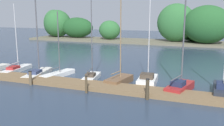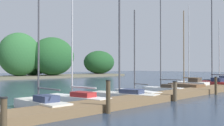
{
  "view_description": "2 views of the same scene",
  "coord_description": "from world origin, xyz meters",
  "px_view_note": "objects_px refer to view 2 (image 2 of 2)",
  "views": [
    {
      "loc": [
        10.47,
        -4.1,
        5.45
      ],
      "look_at": [
        3.66,
        13.51,
        1.74
      ],
      "focal_mm": 39.66,
      "sensor_mm": 36.0,
      "label": 1
    },
    {
      "loc": [
        -15.2,
        3.43,
        1.94
      ],
      "look_at": [
        -3.57,
        14.75,
        2.17
      ],
      "focal_mm": 41.81,
      "sensor_mm": 36.0,
      "label": 2
    }
  ],
  "objects_px": {
    "sailboat_4": "(136,92)",
    "mooring_piling_3": "(216,86)",
    "sailboat_7": "(190,84)",
    "sailboat_6": "(185,86)",
    "sailboat_5": "(162,88)",
    "sailboat_8": "(213,82)",
    "mooring_piling_0": "(4,115)",
    "sailboat_9": "(221,82)",
    "mooring_piling_1": "(108,96)",
    "sailboat_3": "(122,93)",
    "mooring_piling_2": "(175,91)",
    "sailboat_1": "(40,102)",
    "sailboat_2": "(75,98)"
  },
  "relations": [
    {
      "from": "sailboat_6",
      "to": "mooring_piling_3",
      "type": "bearing_deg",
      "value": 165.46
    },
    {
      "from": "sailboat_3",
      "to": "sailboat_5",
      "type": "xyz_separation_m",
      "value": [
        5.12,
        0.54,
        -0.03
      ]
    },
    {
      "from": "sailboat_7",
      "to": "sailboat_6",
      "type": "bearing_deg",
      "value": 101.29
    },
    {
      "from": "sailboat_1",
      "to": "sailboat_9",
      "type": "bearing_deg",
      "value": -88.2
    },
    {
      "from": "sailboat_6",
      "to": "mooring_piling_1",
      "type": "xyz_separation_m",
      "value": [
        -11.71,
        -2.91,
        0.35
      ]
    },
    {
      "from": "sailboat_4",
      "to": "sailboat_6",
      "type": "height_order",
      "value": "sailboat_6"
    },
    {
      "from": "sailboat_1",
      "to": "mooring_piling_2",
      "type": "relative_size",
      "value": 6.59
    },
    {
      "from": "sailboat_6",
      "to": "sailboat_8",
      "type": "height_order",
      "value": "sailboat_8"
    },
    {
      "from": "sailboat_9",
      "to": "sailboat_1",
      "type": "bearing_deg",
      "value": 91.24
    },
    {
      "from": "sailboat_2",
      "to": "mooring_piling_3",
      "type": "bearing_deg",
      "value": -119.25
    },
    {
      "from": "sailboat_3",
      "to": "mooring_piling_3",
      "type": "relative_size",
      "value": 6.07
    },
    {
      "from": "sailboat_1",
      "to": "mooring_piling_0",
      "type": "bearing_deg",
      "value": 137.0
    },
    {
      "from": "sailboat_1",
      "to": "sailboat_3",
      "type": "distance_m",
      "value": 5.45
    },
    {
      "from": "sailboat_1",
      "to": "sailboat_3",
      "type": "height_order",
      "value": "sailboat_3"
    },
    {
      "from": "sailboat_4",
      "to": "mooring_piling_3",
      "type": "relative_size",
      "value": 4.59
    },
    {
      "from": "sailboat_7",
      "to": "mooring_piling_0",
      "type": "bearing_deg",
      "value": 96.65
    },
    {
      "from": "sailboat_7",
      "to": "sailboat_4",
      "type": "bearing_deg",
      "value": 87.08
    },
    {
      "from": "sailboat_1",
      "to": "sailboat_5",
      "type": "relative_size",
      "value": 0.96
    },
    {
      "from": "sailboat_5",
      "to": "sailboat_1",
      "type": "bearing_deg",
      "value": 82.54
    },
    {
      "from": "sailboat_1",
      "to": "mooring_piling_2",
      "type": "xyz_separation_m",
      "value": [
        6.82,
        -2.78,
        0.22
      ]
    },
    {
      "from": "mooring_piling_0",
      "to": "mooring_piling_2",
      "type": "xyz_separation_m",
      "value": [
        9.74,
        0.21,
        0.03
      ]
    },
    {
      "from": "sailboat_1",
      "to": "sailboat_4",
      "type": "bearing_deg",
      "value": -85.04
    },
    {
      "from": "mooring_piling_0",
      "to": "mooring_piling_1",
      "type": "height_order",
      "value": "mooring_piling_1"
    },
    {
      "from": "sailboat_3",
      "to": "sailboat_4",
      "type": "height_order",
      "value": "sailboat_3"
    },
    {
      "from": "sailboat_8",
      "to": "mooring_piling_3",
      "type": "height_order",
      "value": "sailboat_8"
    },
    {
      "from": "sailboat_7",
      "to": "sailboat_9",
      "type": "bearing_deg",
      "value": -100.89
    },
    {
      "from": "mooring_piling_1",
      "to": "sailboat_3",
      "type": "bearing_deg",
      "value": 35.03
    },
    {
      "from": "sailboat_7",
      "to": "sailboat_8",
      "type": "height_order",
      "value": "sailboat_8"
    },
    {
      "from": "sailboat_1",
      "to": "sailboat_7",
      "type": "bearing_deg",
      "value": -85.9
    },
    {
      "from": "sailboat_4",
      "to": "sailboat_5",
      "type": "bearing_deg",
      "value": -79.08
    },
    {
      "from": "sailboat_5",
      "to": "sailboat_8",
      "type": "relative_size",
      "value": 0.91
    },
    {
      "from": "sailboat_5",
      "to": "mooring_piling_2",
      "type": "relative_size",
      "value": 6.88
    },
    {
      "from": "sailboat_3",
      "to": "sailboat_9",
      "type": "height_order",
      "value": "sailboat_3"
    },
    {
      "from": "sailboat_4",
      "to": "sailboat_6",
      "type": "distance_m",
      "value": 5.92
    },
    {
      "from": "sailboat_3",
      "to": "mooring_piling_2",
      "type": "distance_m",
      "value": 3.08
    },
    {
      "from": "sailboat_9",
      "to": "mooring_piling_1",
      "type": "height_order",
      "value": "sailboat_9"
    },
    {
      "from": "sailboat_3",
      "to": "sailboat_8",
      "type": "bearing_deg",
      "value": -103.16
    },
    {
      "from": "sailboat_4",
      "to": "sailboat_8",
      "type": "bearing_deg",
      "value": -83.65
    },
    {
      "from": "sailboat_2",
      "to": "mooring_piling_2",
      "type": "distance_m",
      "value": 5.58
    },
    {
      "from": "mooring_piling_3",
      "to": "sailboat_3",
      "type": "bearing_deg",
      "value": 154.94
    },
    {
      "from": "mooring_piling_2",
      "to": "mooring_piling_3",
      "type": "bearing_deg",
      "value": -2.63
    },
    {
      "from": "sailboat_3",
      "to": "mooring_piling_3",
      "type": "height_order",
      "value": "sailboat_3"
    },
    {
      "from": "sailboat_4",
      "to": "sailboat_8",
      "type": "xyz_separation_m",
      "value": [
        10.65,
        -0.71,
        0.21
      ]
    },
    {
      "from": "sailboat_3",
      "to": "sailboat_8",
      "type": "relative_size",
      "value": 0.89
    },
    {
      "from": "sailboat_1",
      "to": "sailboat_2",
      "type": "xyz_separation_m",
      "value": [
        2.43,
        0.65,
        -0.06
      ]
    },
    {
      "from": "sailboat_6",
      "to": "mooring_piling_3",
      "type": "distance_m",
      "value": 3.45
    },
    {
      "from": "sailboat_1",
      "to": "sailboat_2",
      "type": "height_order",
      "value": "sailboat_1"
    },
    {
      "from": "sailboat_4",
      "to": "mooring_piling_0",
      "type": "relative_size",
      "value": 5.36
    },
    {
      "from": "sailboat_4",
      "to": "mooring_piling_2",
      "type": "xyz_separation_m",
      "value": [
        -0.5,
        -3.24,
        0.29
      ]
    },
    {
      "from": "sailboat_6",
      "to": "sailboat_9",
      "type": "xyz_separation_m",
      "value": [
        7.56,
        0.04,
        0.06
      ]
    }
  ]
}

